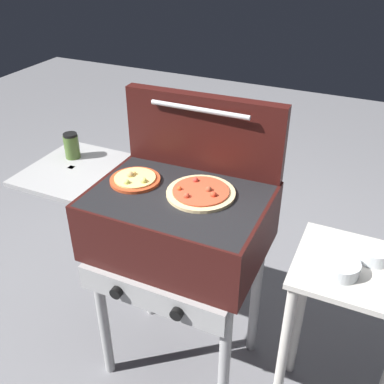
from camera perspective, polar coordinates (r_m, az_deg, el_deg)
name	(u,v)px	position (r m, az deg, el deg)	size (l,w,h in m)	color
ground_plane	(182,358)	(2.21, -1.26, -20.47)	(8.00, 8.00, 0.00)	gray
grill	(176,226)	(1.68, -2.05, -4.35)	(0.96, 0.53, 0.90)	#38110F
grill_lid_open	(204,133)	(1.70, 1.50, 7.60)	(0.63, 0.09, 0.30)	#38110F
pizza_pepperoni	(201,192)	(1.59, 1.14, -0.06)	(0.25, 0.25, 0.03)	beige
pizza_cheese	(135,179)	(1.68, -7.32, 1.63)	(0.19, 0.19, 0.04)	#C64723
sauce_jar	(72,146)	(1.89, -15.19, 5.75)	(0.06, 0.06, 0.11)	#4C6B2D
prep_table	(351,319)	(1.70, 19.78, -15.05)	(0.44, 0.36, 0.79)	beige
topping_bowl_near	(340,268)	(1.49, 18.50, -9.20)	(0.12, 0.12, 0.04)	silver
topping_bowl_far	(374,254)	(1.58, 22.28, -7.42)	(0.10, 0.10, 0.04)	silver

